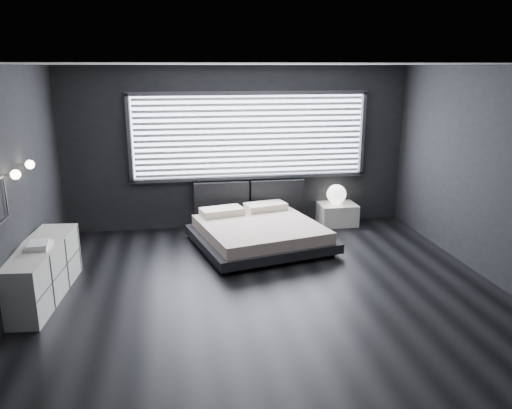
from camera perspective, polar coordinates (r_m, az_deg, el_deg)
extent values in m
plane|color=black|center=(6.54, 1.22, -9.61)|extent=(6.00, 6.00, 0.00)
plane|color=silver|center=(5.92, 1.38, 15.74)|extent=(6.00, 6.00, 0.00)
cube|color=black|center=(8.75, -2.03, 6.46)|extent=(6.00, 0.04, 2.80)
cube|color=black|center=(3.54, 9.56, -7.65)|extent=(6.00, 0.04, 2.80)
cube|color=black|center=(6.27, -26.74, 1.16)|extent=(0.04, 5.50, 2.80)
cube|color=black|center=(7.24, 25.36, 3.06)|extent=(0.04, 5.50, 2.80)
cube|color=white|center=(8.72, -0.71, 7.84)|extent=(4.00, 0.02, 1.38)
cube|color=#47474C|center=(8.63, -14.31, 7.28)|extent=(0.06, 0.08, 1.48)
cube|color=#47474C|center=(9.22, 12.08, 7.92)|extent=(0.06, 0.08, 1.48)
cube|color=#47474C|center=(8.63, -0.69, 12.63)|extent=(4.14, 0.08, 0.06)
cube|color=#47474C|center=(8.82, -0.66, 3.11)|extent=(4.14, 0.08, 0.06)
cube|color=silver|center=(8.66, -0.65, 7.79)|extent=(3.94, 0.03, 1.32)
cube|color=black|center=(8.77, -3.97, 0.92)|extent=(0.96, 0.16, 0.52)
cube|color=black|center=(8.92, 2.44, 1.19)|extent=(0.96, 0.16, 0.52)
cylinder|color=silver|center=(6.27, -26.40, 3.06)|extent=(0.10, 0.02, 0.02)
sphere|color=#FFE5B7|center=(6.25, -25.79, 3.10)|extent=(0.11, 0.11, 0.11)
cylinder|color=silver|center=(6.83, -25.00, 4.14)|extent=(0.10, 0.02, 0.02)
sphere|color=#FFE5B7|center=(6.81, -24.43, 4.18)|extent=(0.11, 0.11, 0.11)
cube|color=#47474C|center=(6.05, -27.04, -1.82)|extent=(0.01, 0.46, 0.02)
cube|color=#47474C|center=(6.21, -26.68, 0.83)|extent=(0.01, 0.02, 0.46)
cube|color=black|center=(7.03, -3.47, -7.46)|extent=(0.13, 0.13, 0.07)
cube|color=black|center=(7.70, 8.46, -5.51)|extent=(0.13, 0.13, 0.07)
cube|color=black|center=(8.37, -6.90, -3.71)|extent=(0.13, 0.13, 0.07)
cube|color=black|center=(8.94, 3.51, -2.35)|extent=(0.13, 0.13, 0.07)
cube|color=black|center=(7.93, 0.45, -3.89)|extent=(2.32, 2.26, 0.14)
cube|color=#BFA996|center=(7.88, 0.46, -2.80)|extent=(2.09, 2.09, 0.18)
cube|color=beige|center=(8.31, -3.94, -0.79)|extent=(0.76, 0.52, 0.11)
cube|color=beige|center=(8.59, 1.09, -0.22)|extent=(0.76, 0.52, 0.11)
cube|color=silver|center=(9.17, 9.24, -1.06)|extent=(0.66, 0.55, 0.38)
sphere|color=white|center=(9.08, 9.18, 1.18)|extent=(0.35, 0.35, 0.35)
cube|color=silver|center=(6.72, -23.32, -7.05)|extent=(0.64, 1.75, 0.69)
cube|color=#47474C|center=(6.64, -21.33, -7.09)|extent=(0.17, 1.69, 0.67)
cube|color=white|center=(6.51, -23.63, -4.37)|extent=(0.27, 0.35, 0.04)
cube|color=white|center=(6.48, -23.61, -4.13)|extent=(0.24, 0.32, 0.03)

